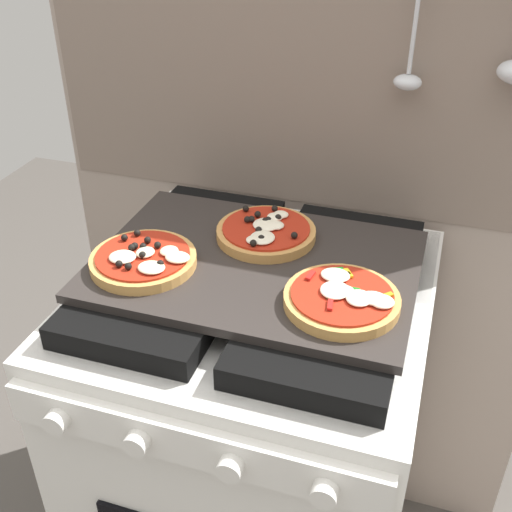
{
  "coord_description": "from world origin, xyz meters",
  "views": [
    {
      "loc": [
        0.28,
        -0.85,
        1.5
      ],
      "look_at": [
        0.0,
        0.0,
        0.93
      ],
      "focal_mm": 44.3,
      "sensor_mm": 36.0,
      "label": 1
    }
  ],
  "objects_px": {
    "stove": "(256,447)",
    "pizza_left": "(144,259)",
    "pizza_right": "(343,298)",
    "pizza_center": "(266,232)",
    "baking_tray": "(256,265)"
  },
  "relations": [
    {
      "from": "stove",
      "to": "pizza_left",
      "type": "xyz_separation_m",
      "value": [
        -0.17,
        -0.07,
        0.48
      ]
    },
    {
      "from": "pizza_left",
      "to": "pizza_center",
      "type": "distance_m",
      "value": 0.22
    },
    {
      "from": "stove",
      "to": "pizza_left",
      "type": "bearing_deg",
      "value": -158.13
    },
    {
      "from": "pizza_center",
      "to": "stove",
      "type": "bearing_deg",
      "value": -85.51
    },
    {
      "from": "pizza_right",
      "to": "pizza_center",
      "type": "distance_m",
      "value": 0.23
    },
    {
      "from": "pizza_right",
      "to": "stove",
      "type": "bearing_deg",
      "value": 155.37
    },
    {
      "from": "stove",
      "to": "pizza_right",
      "type": "bearing_deg",
      "value": -24.63
    },
    {
      "from": "pizza_left",
      "to": "pizza_right",
      "type": "bearing_deg",
      "value": -0.93
    },
    {
      "from": "pizza_left",
      "to": "pizza_center",
      "type": "height_order",
      "value": "same"
    },
    {
      "from": "baking_tray",
      "to": "pizza_center",
      "type": "xyz_separation_m",
      "value": [
        -0.01,
        0.08,
        0.02
      ]
    },
    {
      "from": "pizza_right",
      "to": "pizza_center",
      "type": "xyz_separation_m",
      "value": [
        -0.17,
        0.16,
        -0.0
      ]
    },
    {
      "from": "baking_tray",
      "to": "pizza_left",
      "type": "relative_size",
      "value": 3.03
    },
    {
      "from": "stove",
      "to": "baking_tray",
      "type": "distance_m",
      "value": 0.46
    },
    {
      "from": "pizza_left",
      "to": "baking_tray",
      "type": "bearing_deg",
      "value": 22.33
    },
    {
      "from": "pizza_left",
      "to": "pizza_center",
      "type": "relative_size",
      "value": 1.0
    }
  ]
}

